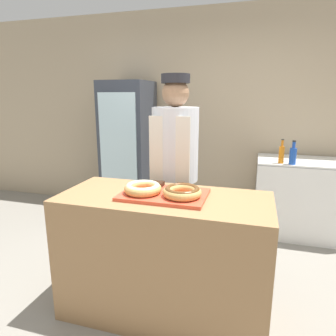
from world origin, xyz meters
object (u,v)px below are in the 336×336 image
at_px(bottle_blue, 293,155).
at_px(chest_freezer, 301,197).
at_px(brownie_back_right, 182,186).
at_px(donut_chocolate_glaze, 182,191).
at_px(beverage_fridge, 129,151).
at_px(brownie_back_left, 157,184).
at_px(bottle_orange, 281,154).
at_px(baker_person, 175,172).
at_px(serving_tray, 164,195).
at_px(donut_light_glaze, 143,188).

bearing_deg(bottle_blue, chest_freezer, 57.57).
xyz_separation_m(brownie_back_right, bottle_blue, (0.89, 1.34, 0.03)).
bearing_deg(donut_chocolate_glaze, beverage_fridge, 123.35).
bearing_deg(brownie_back_left, bottle_orange, 54.62).
bearing_deg(baker_person, chest_freezer, 41.73).
bearing_deg(donut_chocolate_glaze, bottle_orange, 64.71).
relative_size(serving_tray, brownie_back_left, 6.49).
bearing_deg(chest_freezer, donut_light_glaze, -125.96).
distance_m(serving_tray, brownie_back_right, 0.17).
xyz_separation_m(donut_chocolate_glaze, beverage_fridge, (-1.17, 1.78, -0.09)).
bearing_deg(bottle_blue, donut_chocolate_glaze, -119.05).
xyz_separation_m(serving_tray, brownie_back_right, (0.10, 0.14, 0.03)).
distance_m(serving_tray, brownie_back_left, 0.17).
xyz_separation_m(brownie_back_left, chest_freezer, (1.25, 1.60, -0.51)).
bearing_deg(serving_tray, beverage_fridge, 120.65).
xyz_separation_m(brownie_back_right, bottle_orange, (0.77, 1.36, 0.03)).
bearing_deg(donut_light_glaze, donut_chocolate_glaze, 0.00).
height_order(donut_chocolate_glaze, bottle_orange, bottle_orange).
bearing_deg(brownie_back_right, chest_freezer, 56.61).
height_order(brownie_back_left, bottle_orange, bottle_orange).
height_order(serving_tray, bottle_blue, bottle_blue).
bearing_deg(brownie_back_left, serving_tray, -55.38).
distance_m(serving_tray, chest_freezer, 2.14).
distance_m(serving_tray, beverage_fridge, 2.02).
xyz_separation_m(brownie_back_left, brownie_back_right, (0.19, 0.00, 0.00)).
bearing_deg(baker_person, beverage_fridge, 130.32).
relative_size(brownie_back_left, brownie_back_right, 1.00).
distance_m(brownie_back_left, baker_person, 0.49).
height_order(brownie_back_right, chest_freezer, brownie_back_right).
distance_m(brownie_back_right, bottle_blue, 1.60).
bearing_deg(chest_freezer, brownie_back_left, -127.96).
height_order(baker_person, bottle_blue, baker_person).
bearing_deg(donut_light_glaze, brownie_back_right, 37.41).
relative_size(donut_chocolate_glaze, brownie_back_right, 2.86).
bearing_deg(bottle_orange, donut_chocolate_glaze, -115.29).
height_order(serving_tray, brownie_back_left, brownie_back_left).
relative_size(donut_light_glaze, donut_chocolate_glaze, 1.00).
relative_size(baker_person, bottle_orange, 6.76).
distance_m(donut_chocolate_glaze, brownie_back_right, 0.19).
xyz_separation_m(donut_light_glaze, brownie_back_right, (0.24, 0.18, -0.02)).
xyz_separation_m(brownie_back_left, baker_person, (0.01, 0.49, -0.02)).
bearing_deg(brownie_back_left, chest_freezer, 52.04).
bearing_deg(bottle_orange, brownie_back_right, -119.59).
height_order(chest_freezer, bottle_orange, bottle_orange).
bearing_deg(donut_chocolate_glaze, brownie_back_left, 142.59).
height_order(donut_light_glaze, beverage_fridge, beverage_fridge).
relative_size(donut_chocolate_glaze, bottle_orange, 0.99).
bearing_deg(serving_tray, bottle_orange, 59.91).
relative_size(donut_light_glaze, bottle_blue, 1.02).
relative_size(donut_chocolate_glaze, baker_person, 0.15).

